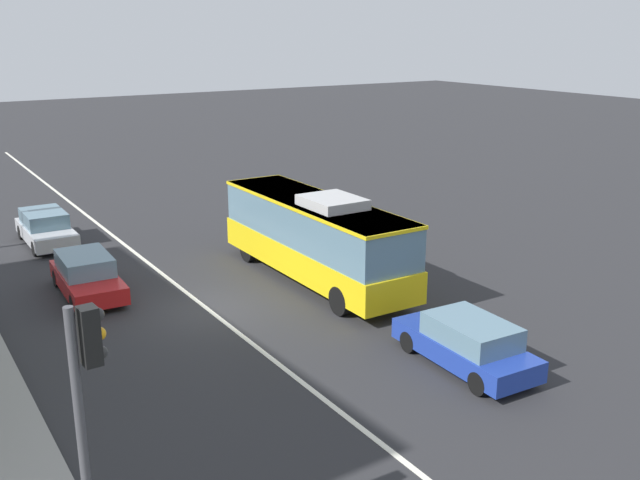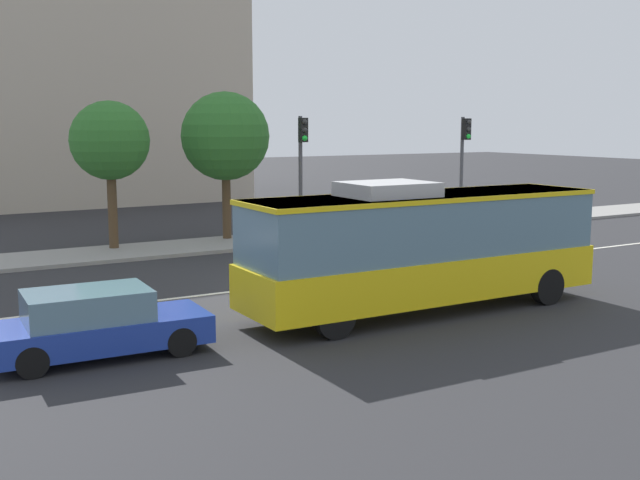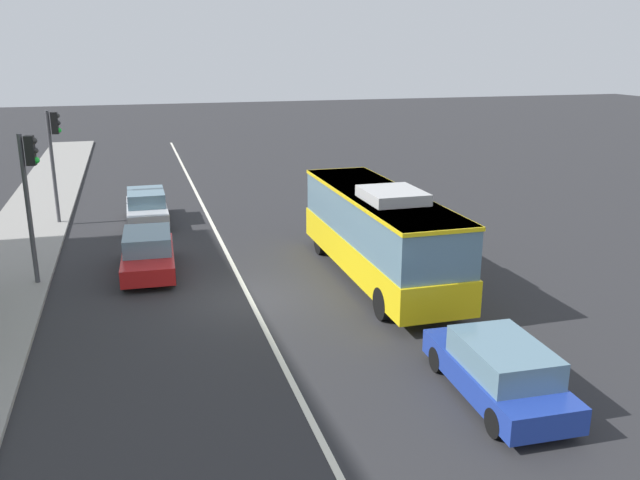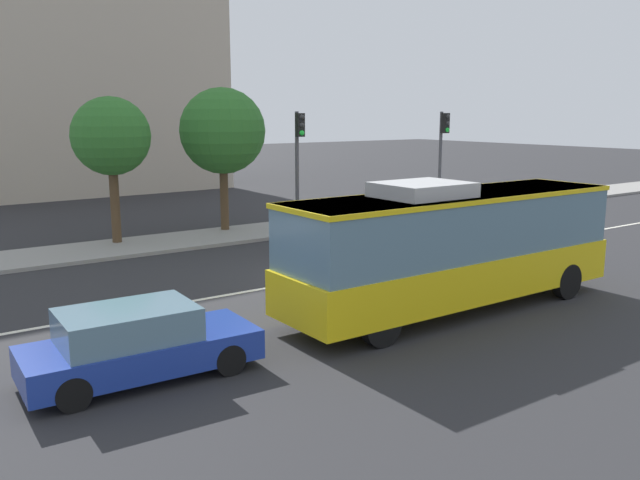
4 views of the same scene
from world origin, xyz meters
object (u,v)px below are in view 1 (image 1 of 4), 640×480
object	(u,v)px
sedan_blue	(467,343)
sedan_silver	(46,228)
transit_bus	(315,234)
sedan_red	(87,275)
traffic_light_mid_block	(88,401)

from	to	relation	value
sedan_blue	sedan_silver	distance (m)	20.24
transit_bus	sedan_red	size ratio (longest dim) A/B	2.19
sedan_red	traffic_light_mid_block	xyz separation A→B (m)	(-14.47, 3.63, 2.84)
traffic_light_mid_block	sedan_silver	bearing A→B (deg)	76.27
transit_bus	sedan_silver	size ratio (longest dim) A/B	2.22
transit_bus	traffic_light_mid_block	xyz separation A→B (m)	(-11.41, 11.33, 1.75)
sedan_silver	traffic_light_mid_block	xyz separation A→B (m)	(-21.84, 3.82, 2.84)
sedan_blue	sedan_silver	xyz separation A→B (m)	(18.89, 7.26, 0.00)
sedan_blue	sedan_red	world-z (taller)	same
transit_bus	traffic_light_mid_block	bearing A→B (deg)	135.37
sedan_silver	sedan_red	world-z (taller)	same
sedan_silver	transit_bus	bearing A→B (deg)	35.84
transit_bus	sedan_blue	distance (m)	8.53
traffic_light_mid_block	sedan_blue	bearing A→B (deg)	11.10
transit_bus	traffic_light_mid_block	size ratio (longest dim) A/B	1.92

